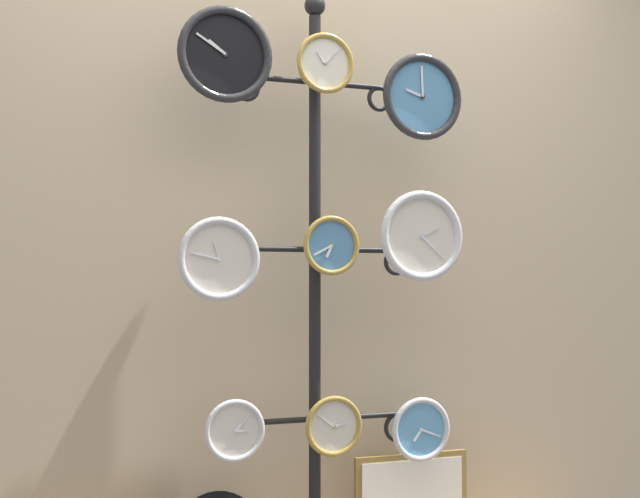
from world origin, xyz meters
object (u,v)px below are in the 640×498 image
clock_middle_left (219,259)px  clock_middle_center (331,246)px  clock_top_left (225,55)px  clock_middle_right (421,236)px  display_stand (315,394)px  clock_bottom_center (333,426)px  clock_bottom_left (234,430)px  clock_top_center (324,63)px  clock_top_right (422,97)px  clock_bottom_right (420,429)px

clock_middle_left → clock_middle_center: size_ratio=1.33×
clock_top_left → clock_middle_right: (0.71, -0.01, -0.58)m
display_stand → clock_middle_right: 0.67m
clock_top_left → clock_bottom_center: clock_top_left is taller
clock_middle_right → clock_bottom_left: bearing=177.1°
clock_top_center → clock_top_right: (0.37, -0.00, -0.09)m
display_stand → clock_middle_left: size_ratio=7.51×
clock_middle_center → clock_bottom_left: size_ratio=1.00×
clock_top_left → clock_top_right: 0.73m
clock_middle_right → clock_bottom_left: 0.93m
clock_top_right → clock_bottom_left: (-0.68, 0.02, -1.14)m
clock_middle_center → clock_top_left: bearing=-177.1°
clock_middle_left → clock_top_center: bearing=1.6°
clock_top_center → clock_middle_center: size_ratio=1.02×
clock_top_left → clock_bottom_center: 1.29m
clock_bottom_center → clock_middle_center: bearing=113.5°
clock_top_right → clock_bottom_center: 1.20m
display_stand → clock_bottom_center: size_ratio=9.98×
clock_middle_right → clock_bottom_center: size_ratio=1.56×
clock_top_right → clock_top_left: bearing=-179.6°
clock_middle_right → clock_bottom_right: (0.01, 0.04, -0.68)m
display_stand → clock_bottom_right: size_ratio=9.04×
clock_top_left → clock_top_right: bearing=0.4°
clock_middle_left → clock_bottom_left: 0.56m
display_stand → clock_middle_right: (0.36, -0.12, 0.55)m
clock_middle_left → clock_middle_center: bearing=2.8°
display_stand → clock_bottom_left: (-0.31, -0.08, -0.09)m
clock_bottom_center → clock_top_center: bearing=179.6°
clock_top_left → clock_middle_center: size_ratio=1.56×
clock_top_right → clock_bottom_right: 1.18m
clock_top_right → clock_bottom_right: (0.00, 0.02, -1.18)m
clock_top_left → clock_bottom_right: 1.46m
clock_middle_left → clock_middle_right: 0.73m
clock_top_center → clock_middle_left: size_ratio=0.77×
clock_middle_center → clock_bottom_left: (-0.34, 0.00, -0.61)m
display_stand → clock_bottom_center: 0.14m
clock_top_center → clock_middle_right: (0.36, -0.02, -0.59)m
display_stand → clock_middle_center: size_ratio=10.02×
clock_top_center → clock_bottom_left: (-0.31, 0.01, -1.23)m
clock_middle_right → clock_bottom_left: clock_middle_right is taller
clock_top_left → clock_bottom_left: clock_top_left is taller
clock_bottom_left → clock_bottom_center: (0.34, -0.01, -0.00)m
clock_top_right → clock_middle_right: clock_top_right is taller
clock_top_center → clock_bottom_right: clock_top_center is taller
display_stand → clock_middle_center: 0.52m
clock_bottom_left → clock_bottom_center: bearing=-2.0°
clock_middle_right → clock_middle_center: bearing=174.6°
display_stand → clock_middle_left: (-0.37, -0.11, 0.46)m
clock_top_center → clock_middle_center: (0.03, 0.01, -0.62)m
clock_top_left → clock_bottom_center: bearing=1.4°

